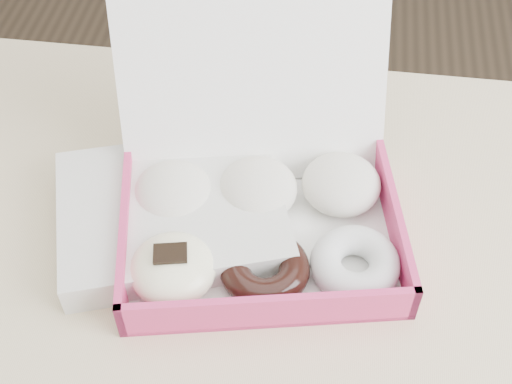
# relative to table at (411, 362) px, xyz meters

# --- Properties ---
(table) EXTENTS (1.20, 0.80, 0.75)m
(table) POSITION_rel_table_xyz_m (0.00, 0.00, 0.00)
(table) COLOR tan
(table) RESTS_ON ground
(donut_box) EXTENTS (0.35, 0.34, 0.21)m
(donut_box) POSITION_rel_table_xyz_m (-0.18, 0.10, 0.11)
(donut_box) COLOR white
(donut_box) RESTS_ON table
(newspapers) EXTENTS (0.30, 0.26, 0.04)m
(newspapers) POSITION_rel_table_xyz_m (-0.28, 0.10, 0.10)
(newspapers) COLOR white
(newspapers) RESTS_ON table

